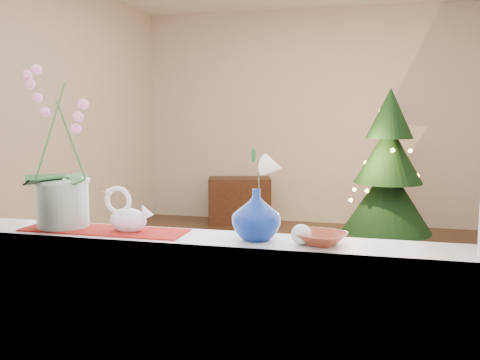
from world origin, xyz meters
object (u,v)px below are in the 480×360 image
Objects in this scene: swan at (128,211)px; paperweight at (301,234)px; side_table at (240,201)px; amber_dish at (321,239)px; blue_vase at (256,211)px; orchid_pot at (60,147)px; xmas_tree at (388,170)px.

swan reaches higher than paperweight.
paperweight reaches higher than side_table.
swan is 1.34× the size of amber_dish.
blue_vase is 0.27m from amber_dish.
orchid_pot is 4.67m from side_table.
orchid_pot is at bearing -111.42° from xmas_tree.
amber_dish reaches higher than side_table.
amber_dish is at bearing -87.34° from side_table.
swan is 0.27× the size of side_table.
orchid_pot is 0.41× the size of xmas_tree.
amber_dish is at bearing -22.56° from swan.
side_table is at bearing 76.86° from swan.
xmas_tree is (0.32, 3.65, -0.11)m from amber_dish.
orchid_pot reaches higher than blue_vase.
orchid_pot is 1.07m from paperweight.
orchid_pot is 1.14m from amber_dish.
paperweight is 0.08m from amber_dish.
side_table is at bearing 152.63° from xmas_tree.
xmas_tree reaches higher than blue_vase.
amber_dish is 3.67m from xmas_tree.
swan is at bearing 177.36° from paperweight.
paperweight is at bearing -96.16° from xmas_tree.
amber_dish is 0.09× the size of xmas_tree.
orchid_pot is at bearing 179.61° from blue_vase.
blue_vase is at bearing -0.39° from orchid_pot.
blue_vase is at bearing 167.43° from paperweight.
xmas_tree is (0.58, 3.63, -0.20)m from blue_vase.
blue_vase reaches higher than amber_dish.
side_table is at bearing 105.01° from blue_vase.
side_table is at bearing 94.73° from orchid_pot.
swan is 0.13× the size of xmas_tree.
orchid_pot is 3.03× the size of blue_vase.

